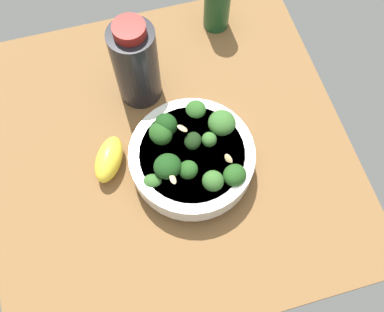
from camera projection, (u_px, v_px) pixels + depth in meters
The scene contains 5 objects.
ground_plane at pixel (170, 152), 75.30cm from camera, with size 60.46×60.46×4.49cm, color brown.
bowl_of_broccoli at pixel (192, 155), 68.53cm from camera, with size 20.04×20.04×8.58cm.
lemon_wedge at pixel (109, 159), 69.83cm from camera, with size 8.21×4.06×4.45cm, color yellow.
bottle_tall at pixel (136, 64), 70.33cm from camera, with size 7.55×7.55×17.28cm.
bottle_short at pixel (217, 2), 78.82cm from camera, with size 4.91×4.91×12.21cm.
Camera 1 is at (-4.72, -31.37, 66.16)cm, focal length 40.07 mm.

